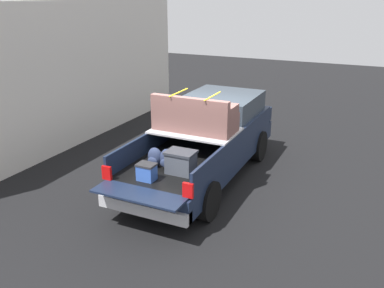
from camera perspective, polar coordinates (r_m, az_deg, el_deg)
The scene contains 3 objects.
ground_plane at distance 10.24m, azimuth 1.44°, elevation -4.74°, with size 40.00×40.00×0.00m, color black.
pickup_truck at distance 10.20m, azimuth 2.34°, elevation 0.94°, with size 6.05×2.06×2.23m.
building_facade at distance 12.86m, azimuth -15.65°, elevation 9.43°, with size 10.68×0.36×4.16m, color silver.
Camera 1 is at (-8.50, -3.75, 4.31)m, focal length 38.36 mm.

